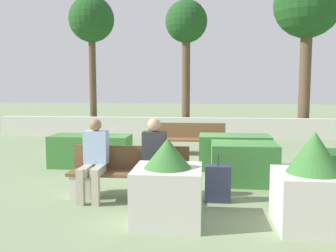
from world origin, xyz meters
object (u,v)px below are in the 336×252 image
Objects in this scene: planter_corner_left at (313,187)px; tree_leftmost at (92,22)px; bench_front at (129,178)px; planter_corner_right at (168,187)px; tree_center_right at (308,7)px; suitcase at (218,183)px; person_seated_man at (153,156)px; bench_left_side at (186,142)px; tree_center_left at (186,27)px; person_seated_woman at (94,156)px.

planter_corner_left is 0.24× the size of tree_leftmost.
planter_corner_right reaches higher than bench_front.
planter_corner_right is 10.87m from tree_center_right.
planter_corner_left is at bearing 0.05° from planter_corner_right.
bench_front is 0.33× the size of tree_center_right.
tree_leftmost reaches higher than suitcase.
person_seated_man is at bearing 157.15° from planter_corner_left.
tree_center_right is at bearing 59.30° from bench_front.
suitcase is (-1.19, 0.99, -0.25)m from planter_corner_left.
planter_corner_left is (2.21, -0.93, -0.19)m from person_seated_man.
bench_left_side is 1.83× the size of planter_corner_right.
tree_center_left reaches higher than person_seated_man.
bench_left_side is 5.37m from planter_corner_left.
tree_leftmost is at bearing 121.82° from planter_corner_left.
bench_front is at bearing -102.27° from bench_left_side.
tree_center_right reaches higher than person_seated_woman.
tree_center_right is (4.83, 8.13, 4.28)m from bench_front.
tree_center_left reaches higher than planter_corner_right.
person_seated_man is at bearing -177.05° from suitcase.
person_seated_woman is 0.25× the size of tree_leftmost.
person_seated_man is 1.70× the size of suitcase.
person_seated_woman reaches higher than planter_corner_left.
suitcase is at bearing 140.39° from planter_corner_left.
bench_front is 1.32m from planter_corner_right.
tree_leftmost reaches higher than tree_center_left.
bench_left_side is at bearing -134.31° from tree_center_right.
tree_center_right reaches higher than tree_leftmost.
planter_corner_left is at bearing -16.28° from person_seated_woman.
tree_center_right reaches higher than planter_corner_right.
planter_corner_right is 0.23× the size of tree_center_left.
planter_corner_left is at bearing -70.86° from bench_left_side.
person_seated_man is at bearing -67.08° from tree_leftmost.
tree_leftmost is (-5.71, 9.20, 3.67)m from planter_corner_left.
bench_left_side is at bearing 110.77° from planter_corner_left.
bench_left_side is 1.61× the size of person_seated_woman.
bench_front is 10.38m from tree_center_right.
planter_corner_left is 9.85m from tree_center_left.
bench_front and bench_left_side have the same top height.
person_seated_man is 2.41m from planter_corner_left.
bench_left_side is at bearing 79.35° from bench_front.
bench_left_side reaches higher than suitcase.
person_seated_woman reaches higher than planter_corner_right.
tree_leftmost is at bearing -179.96° from tree_center_right.
bench_left_side is 4.30m from person_seated_woman.
tree_leftmost is (-2.53, 8.27, 3.50)m from person_seated_woman.
tree_center_left is (3.59, -0.20, -0.25)m from tree_leftmost.
bench_left_side is 0.43× the size of tree_center_left.
tree_center_left is at bearing 103.26° from planter_corner_left.
tree_leftmost is 0.87× the size of tree_center_right.
person_seated_man is at bearing -95.99° from bench_left_side.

